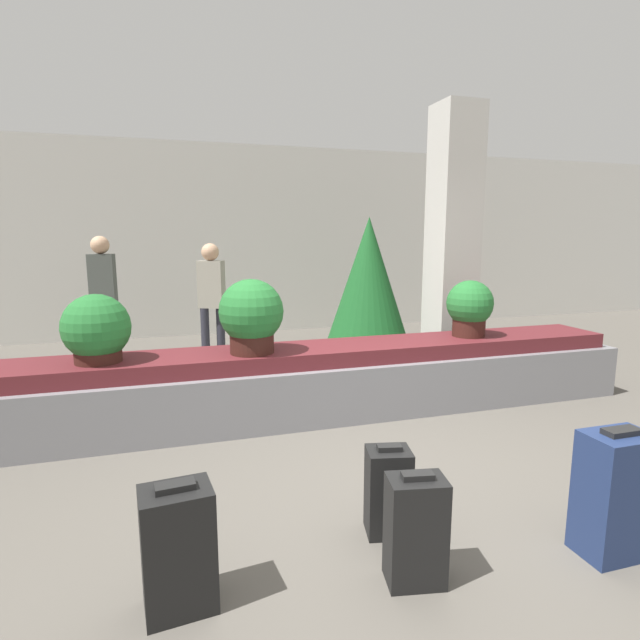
{
  "coord_description": "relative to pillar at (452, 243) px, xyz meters",
  "views": [
    {
      "loc": [
        -1.34,
        -2.95,
        1.69
      ],
      "look_at": [
        0.0,
        1.43,
        0.91
      ],
      "focal_mm": 28.0,
      "sensor_mm": 36.0,
      "label": 1
    }
  ],
  "objects": [
    {
      "name": "suitcase_0",
      "position": [
        -2.16,
        -2.94,
        -1.35
      ],
      "size": [
        0.28,
        0.25,
        0.53
      ],
      "rotation": [
        0.0,
        0.0,
        -0.22
      ],
      "color": "black",
      "rests_on": "ground_plane"
    },
    {
      "name": "suitcase_1",
      "position": [
        -2.21,
        -3.36,
        -1.33
      ],
      "size": [
        0.31,
        0.24,
        0.57
      ],
      "rotation": [
        0.0,
        0.0,
        -0.19
      ],
      "color": "black",
      "rests_on": "ground_plane"
    },
    {
      "name": "suitcase_3",
      "position": [
        -1.09,
        -3.47,
        -1.26
      ],
      "size": [
        0.36,
        0.25,
        0.7
      ],
      "rotation": [
        0.0,
        0.0,
        -0.01
      ],
      "color": "navy",
      "rests_on": "ground_plane"
    },
    {
      "name": "pillar",
      "position": [
        0.0,
        0.0,
        0.0
      ],
      "size": [
        0.5,
        0.5,
        3.2
      ],
      "color": "beige",
      "rests_on": "ground_plane"
    },
    {
      "name": "back_wall",
      "position": [
        -1.96,
        3.36,
        -0.0
      ],
      "size": [
        18.0,
        0.06,
        3.2
      ],
      "color": "beige",
      "rests_on": "ground_plane"
    },
    {
      "name": "traveler_0",
      "position": [
        -4.13,
        1.79,
        -0.59
      ],
      "size": [
        0.34,
        0.24,
        1.69
      ],
      "rotation": [
        0.0,
        0.0,
        -0.16
      ],
      "color": "#282833",
      "rests_on": "ground_plane"
    },
    {
      "name": "potted_plant_2",
      "position": [
        -2.62,
        -1.05,
        -0.6
      ],
      "size": [
        0.57,
        0.57,
        0.66
      ],
      "color": "#381914",
      "rests_on": "carousel"
    },
    {
      "name": "potted_plant_0",
      "position": [
        -0.35,
        -0.96,
        -0.64
      ],
      "size": [
        0.47,
        0.47,
        0.58
      ],
      "color": "#381914",
      "rests_on": "carousel"
    },
    {
      "name": "traveler_1",
      "position": [
        -2.77,
        1.2,
        -0.66
      ],
      "size": [
        0.37,
        0.3,
        1.59
      ],
      "rotation": [
        0.0,
        0.0,
        -0.43
      ],
      "color": "#282833",
      "rests_on": "ground_plane"
    },
    {
      "name": "potted_plant_1",
      "position": [
        -3.88,
        -1.0,
        -0.67
      ],
      "size": [
        0.54,
        0.54,
        0.56
      ],
      "color": "#381914",
      "rests_on": "carousel"
    },
    {
      "name": "decorated_tree",
      "position": [
        -0.64,
        1.07,
        -0.54
      ],
      "size": [
        1.17,
        1.17,
        1.94
      ],
      "color": "#4C331E",
      "rests_on": "ground_plane"
    },
    {
      "name": "suitcase_2",
      "position": [
        -3.32,
        -3.2,
        -1.31
      ],
      "size": [
        0.34,
        0.27,
        0.61
      ],
      "rotation": [
        0.0,
        0.0,
        0.1
      ],
      "color": "black",
      "rests_on": "ground_plane"
    },
    {
      "name": "carousel",
      "position": [
        -1.96,
        -0.97,
        -1.28
      ],
      "size": [
        6.33,
        0.79,
        0.66
      ],
      "color": "gray",
      "rests_on": "ground_plane"
    },
    {
      "name": "ground_plane",
      "position": [
        -1.96,
        -2.4,
        -1.6
      ],
      "size": [
        18.0,
        18.0,
        0.0
      ],
      "primitive_type": "plane",
      "color": "#59544C"
    }
  ]
}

